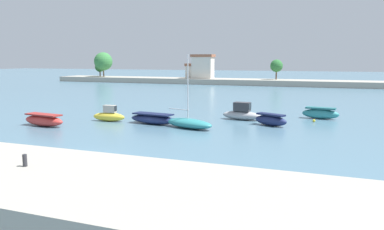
% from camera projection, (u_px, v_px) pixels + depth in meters
% --- Properties ---
extents(ground_plane, '(400.00, 400.00, 0.00)m').
position_uv_depth(ground_plane, '(80.00, 160.00, 24.57)').
color(ground_plane, slate).
extents(mooring_bollard, '(0.20, 0.20, 0.57)m').
position_uv_depth(mooring_bollard, '(25.00, 160.00, 17.23)').
color(mooring_bollard, '#2D2D33').
rests_on(mooring_bollard, seawall_embankment).
extents(moored_boat_0, '(5.00, 2.01, 1.18)m').
position_uv_depth(moored_boat_0, '(44.00, 120.00, 36.96)').
color(moored_boat_0, '#C63833').
rests_on(moored_boat_0, ground).
extents(moored_boat_1, '(3.65, 1.28, 1.70)m').
position_uv_depth(moored_boat_1, '(109.00, 116.00, 39.78)').
color(moored_boat_1, yellow).
rests_on(moored_boat_1, ground).
extents(moored_boat_2, '(5.41, 2.29, 1.07)m').
position_uv_depth(moored_boat_2, '(153.00, 119.00, 38.18)').
color(moored_boat_2, navy).
rests_on(moored_boat_2, ground).
extents(moored_boat_3, '(5.60, 3.36, 6.93)m').
position_uv_depth(moored_boat_3, '(189.00, 123.00, 35.83)').
color(moored_boat_3, teal).
rests_on(moored_boat_3, ground).
extents(moored_boat_4, '(4.44, 1.82, 1.89)m').
position_uv_depth(moored_boat_4, '(242.00, 113.00, 40.75)').
color(moored_boat_4, '#9E9EA3').
rests_on(moored_boat_4, ground).
extents(moored_boat_5, '(3.67, 2.49, 1.18)m').
position_uv_depth(moored_boat_5, '(271.00, 120.00, 37.14)').
color(moored_boat_5, navy).
rests_on(moored_boat_5, ground).
extents(moored_boat_6, '(4.02, 1.61, 1.25)m').
position_uv_depth(moored_boat_6, '(320.00, 113.00, 41.41)').
color(moored_boat_6, teal).
rests_on(moored_boat_6, ground).
extents(mooring_buoy_1, '(0.29, 0.29, 0.29)m').
position_uv_depth(mooring_buoy_1, '(314.00, 121.00, 39.31)').
color(mooring_buoy_1, yellow).
rests_on(mooring_buoy_1, ground).
extents(distant_shoreline, '(123.81, 9.03, 8.53)m').
position_uv_depth(distant_shoreline, '(270.00, 77.00, 95.47)').
color(distant_shoreline, '#9E998C').
rests_on(distant_shoreline, ground).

